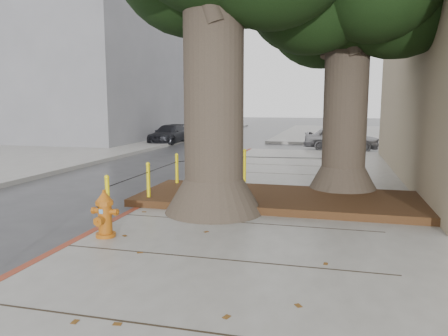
# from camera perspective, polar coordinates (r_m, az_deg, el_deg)

# --- Properties ---
(ground) EXTENTS (140.00, 140.00, 0.00)m
(ground) POSITION_cam_1_polar(r_m,az_deg,el_deg) (6.63, -5.20, -12.59)
(ground) COLOR #28282B
(ground) RESTS_ON ground
(sidewalk_far) EXTENTS (16.00, 20.00, 0.15)m
(sidewalk_far) POSITION_cam_1_polar(r_m,az_deg,el_deg) (36.11, 20.62, 4.22)
(sidewalk_far) COLOR slate
(sidewalk_far) RESTS_ON ground
(curb_red) EXTENTS (0.14, 26.00, 0.16)m
(curb_red) POSITION_cam_1_polar(r_m,az_deg,el_deg) (9.56, -11.54, -5.67)
(curb_red) COLOR maroon
(curb_red) RESTS_ON ground
(planter_bed) EXTENTS (6.40, 2.60, 0.16)m
(planter_bed) POSITION_cam_1_polar(r_m,az_deg,el_deg) (10.03, 7.20, -3.99)
(planter_bed) COLOR black
(planter_bed) RESTS_ON sidewalk_main
(building_far_grey) EXTENTS (12.00, 16.00, 12.00)m
(building_far_grey) POSITION_cam_1_polar(r_m,az_deg,el_deg) (32.86, -17.64, 14.36)
(building_far_grey) COLOR slate
(building_far_grey) RESTS_ON ground
(building_far_white) EXTENTS (12.00, 18.00, 15.00)m
(building_far_white) POSITION_cam_1_polar(r_m,az_deg,el_deg) (54.54, -6.36, 13.75)
(building_far_white) COLOR silver
(building_far_white) RESTS_ON ground
(bollard_ring) EXTENTS (3.79, 5.39, 0.95)m
(bollard_ring) POSITION_cam_1_polar(r_m,az_deg,el_deg) (10.76, -1.80, -0.74)
(bollard_ring) COLOR yellow
(bollard_ring) RESTS_ON sidewalk_main
(fire_hydrant) EXTENTS (0.42, 0.38, 0.80)m
(fire_hydrant) POSITION_cam_1_polar(r_m,az_deg,el_deg) (7.61, -15.31, -5.82)
(fire_hydrant) COLOR #B15A12
(fire_hydrant) RESTS_ON sidewalk_main
(car_silver) EXTENTS (3.86, 1.85, 1.27)m
(car_silver) POSITION_cam_1_polar(r_m,az_deg,el_deg) (23.16, 15.12, 3.82)
(car_silver) COLOR #A7A6AB
(car_silver) RESTS_ON ground
(car_dark) EXTENTS (1.68, 3.87, 1.11)m
(car_dark) POSITION_cam_1_polar(r_m,az_deg,el_deg) (26.53, -7.14, 4.41)
(car_dark) COLOR black
(car_dark) RESTS_ON ground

